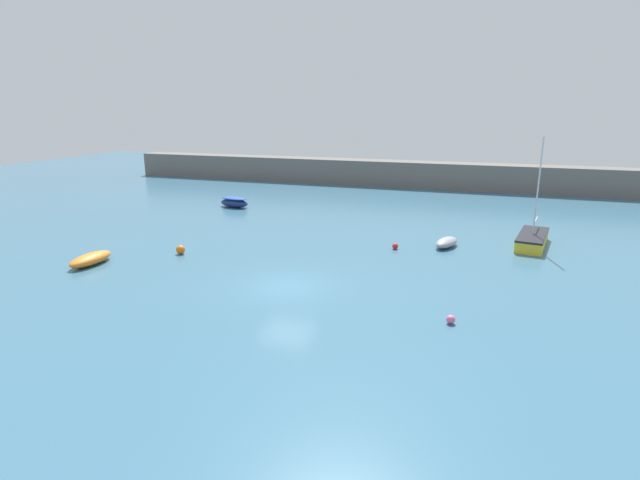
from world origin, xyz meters
name	(u,v)px	position (x,y,z in m)	size (l,w,h in m)	color
ground_plane	(287,289)	(0.00, 0.00, -0.10)	(120.00, 120.00, 0.20)	#38667F
harbor_breakwater	(403,174)	(0.00, 33.46, 1.36)	(65.57, 2.79, 2.72)	#66605B
sailboat_tall_mast	(532,239)	(11.79, 11.75, 0.43)	(2.30, 4.81, 6.77)	yellow
fishing_dinghy_green	(446,242)	(6.72, 9.80, 0.29)	(1.66, 2.52, 0.58)	gray
open_tender_yellow	(91,259)	(-11.64, -0.21, 0.31)	(1.20, 2.85, 0.62)	orange
rowboat_with_red_cover	(234,202)	(-11.90, 16.91, 0.45)	(2.95, 1.77, 0.89)	navy
mooring_buoy_orange	(181,250)	(-8.10, 3.14, 0.26)	(0.52, 0.52, 0.52)	orange
mooring_buoy_red	(395,246)	(3.79, 8.29, 0.18)	(0.36, 0.36, 0.36)	red
mooring_buoy_pink	(451,319)	(7.91, -1.82, 0.18)	(0.36, 0.36, 0.36)	#EA668C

